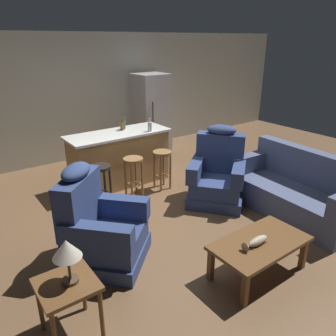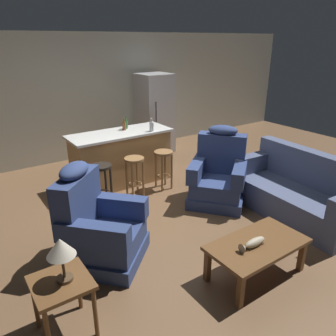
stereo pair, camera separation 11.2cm
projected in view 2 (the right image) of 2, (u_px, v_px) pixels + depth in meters
name	position (u px, v px, depth m)	size (l,w,h in m)	color
ground_plane	(164.00, 212.00, 5.00)	(12.00, 12.00, 0.00)	brown
back_wall	(81.00, 98.00, 6.91)	(12.00, 0.05, 2.60)	#B2B2A3
coffee_table	(257.00, 247.00, 3.54)	(1.10, 0.60, 0.42)	brown
fish_figurine	(253.00, 244.00, 3.43)	(0.34, 0.10, 0.10)	#4C3823
couch	(297.00, 193.00, 4.83)	(0.95, 1.94, 0.94)	#4C5675
recliner_near_lamp	(98.00, 228.00, 3.79)	(1.19, 1.19, 1.20)	navy
recliner_near_island	(218.00, 176.00, 5.21)	(1.18, 1.18, 1.20)	navy
end_table	(62.00, 290.00, 2.79)	(0.48, 0.48, 0.56)	brown
table_lamp	(61.00, 249.00, 2.66)	(0.24, 0.24, 0.41)	#4C3823
kitchen_island	(121.00, 158.00, 5.85)	(1.80, 0.70, 0.95)	#AD7F4C
bar_stool_left	(102.00, 178.00, 5.03)	(0.32, 0.32, 0.68)	black
bar_stool_middle	(135.00, 170.00, 5.33)	(0.32, 0.32, 0.68)	olive
bar_stool_right	(164.00, 163.00, 5.63)	(0.32, 0.32, 0.68)	olive
refrigerator	(155.00, 114.00, 7.41)	(0.70, 0.69, 1.76)	#B7B7BC
bottle_tall_green	(124.00, 125.00, 5.79)	(0.07, 0.07, 0.22)	brown
bottle_short_amber	(152.00, 126.00, 5.71)	(0.08, 0.08, 0.23)	silver
bottle_wine_dark	(126.00, 124.00, 5.88)	(0.06, 0.06, 0.23)	#2D6B38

